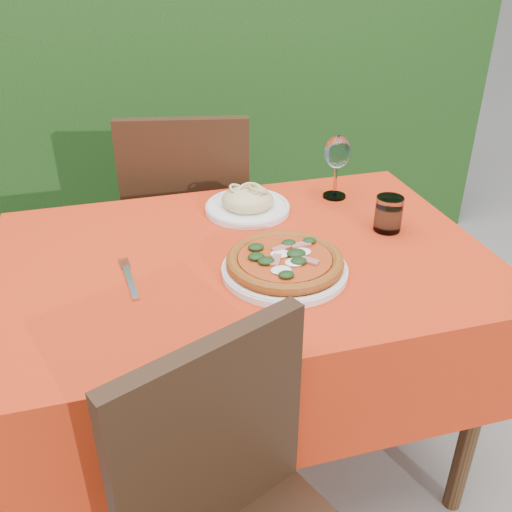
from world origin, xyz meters
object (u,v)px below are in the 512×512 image
object	(u,v)px
water_glass	(388,216)
wine_glass	(337,155)
pizza_plate	(285,264)
pasta_plate	(247,203)
fork	(131,282)
chair_far	(189,220)

from	to	relation	value
water_glass	wine_glass	size ratio (longest dim) A/B	0.50
pizza_plate	pasta_plate	size ratio (longest dim) A/B	1.23
wine_glass	fork	bearing A→B (deg)	-152.93
chair_far	water_glass	size ratio (longest dim) A/B	9.67
chair_far	water_glass	distance (m)	0.81
chair_far	fork	size ratio (longest dim) A/B	4.58
chair_far	water_glass	bearing A→B (deg)	138.74
chair_far	water_glass	xyz separation A→B (m)	(0.46, -0.62, 0.24)
pizza_plate	wine_glass	size ratio (longest dim) A/B	1.56
chair_far	fork	distance (m)	0.77
chair_far	pasta_plate	size ratio (longest dim) A/B	3.82
pizza_plate	fork	world-z (taller)	pizza_plate
pizza_plate	water_glass	xyz separation A→B (m)	(0.35, 0.14, 0.02)
pizza_plate	pasta_plate	distance (m)	0.37
fork	chair_far	bearing A→B (deg)	66.01
pizza_plate	wine_glass	world-z (taller)	wine_glass
fork	water_glass	bearing A→B (deg)	2.55
pasta_plate	fork	xyz separation A→B (m)	(-0.37, -0.31, -0.02)
wine_glass	pasta_plate	bearing A→B (deg)	-174.88
chair_far	pizza_plate	size ratio (longest dim) A/B	3.10
wine_glass	water_glass	bearing A→B (deg)	-77.79
water_glass	fork	bearing A→B (deg)	-173.06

